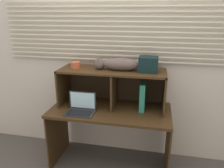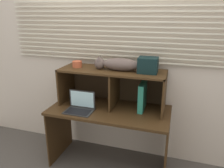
{
  "view_description": "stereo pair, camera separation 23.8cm",
  "coord_description": "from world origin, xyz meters",
  "px_view_note": "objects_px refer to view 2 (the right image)",
  "views": [
    {
      "loc": [
        0.48,
        -2.04,
        1.79
      ],
      "look_at": [
        0.0,
        0.29,
        1.0
      ],
      "focal_mm": 35.11,
      "sensor_mm": 36.0,
      "label": 1
    },
    {
      "loc": [
        0.71,
        -1.98,
        1.79
      ],
      "look_at": [
        0.0,
        0.29,
        1.0
      ],
      "focal_mm": 35.11,
      "sensor_mm": 36.0,
      "label": 2
    }
  ],
  "objects_px": {
    "book_stack": "(81,99)",
    "storage_box": "(148,65)",
    "laptop": "(80,107)",
    "small_basket": "(77,64)",
    "binder_upright": "(142,96)",
    "cat": "(118,64)"
  },
  "relations": [
    {
      "from": "cat",
      "to": "book_stack",
      "type": "bearing_deg",
      "value": 179.43
    },
    {
      "from": "storage_box",
      "to": "book_stack",
      "type": "bearing_deg",
      "value": 179.66
    },
    {
      "from": "binder_upright",
      "to": "storage_box",
      "type": "height_order",
      "value": "storage_box"
    },
    {
      "from": "small_basket",
      "to": "storage_box",
      "type": "bearing_deg",
      "value": 0.0
    },
    {
      "from": "binder_upright",
      "to": "cat",
      "type": "bearing_deg",
      "value": 180.0
    },
    {
      "from": "book_stack",
      "to": "storage_box",
      "type": "bearing_deg",
      "value": -0.34
    },
    {
      "from": "cat",
      "to": "laptop",
      "type": "distance_m",
      "value": 0.64
    },
    {
      "from": "cat",
      "to": "storage_box",
      "type": "distance_m",
      "value": 0.33
    },
    {
      "from": "book_stack",
      "to": "small_basket",
      "type": "xyz_separation_m",
      "value": [
        -0.02,
        -0.0,
        0.45
      ]
    },
    {
      "from": "laptop",
      "to": "book_stack",
      "type": "bearing_deg",
      "value": 113.89
    },
    {
      "from": "laptop",
      "to": "book_stack",
      "type": "relative_size",
      "value": 1.28
    },
    {
      "from": "binder_upright",
      "to": "book_stack",
      "type": "distance_m",
      "value": 0.78
    },
    {
      "from": "binder_upright",
      "to": "laptop",
      "type": "bearing_deg",
      "value": -159.95
    },
    {
      "from": "laptop",
      "to": "storage_box",
      "type": "distance_m",
      "value": 0.88
    },
    {
      "from": "binder_upright",
      "to": "storage_box",
      "type": "bearing_deg",
      "value": 0.0
    },
    {
      "from": "book_stack",
      "to": "storage_box",
      "type": "relative_size",
      "value": 1.19
    },
    {
      "from": "binder_upright",
      "to": "storage_box",
      "type": "distance_m",
      "value": 0.36
    },
    {
      "from": "binder_upright",
      "to": "book_stack",
      "type": "xyz_separation_m",
      "value": [
        -0.77,
        0.0,
        -0.13
      ]
    },
    {
      "from": "cat",
      "to": "binder_upright",
      "type": "xyz_separation_m",
      "value": [
        0.28,
        0.0,
        -0.35
      ]
    },
    {
      "from": "cat",
      "to": "binder_upright",
      "type": "distance_m",
      "value": 0.45
    },
    {
      "from": "laptop",
      "to": "binder_upright",
      "type": "bearing_deg",
      "value": 20.05
    },
    {
      "from": "laptop",
      "to": "binder_upright",
      "type": "distance_m",
      "value": 0.71
    }
  ]
}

